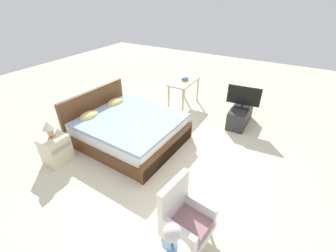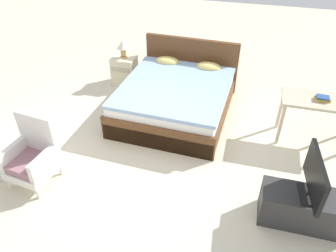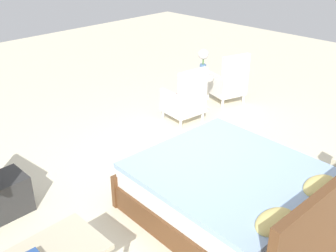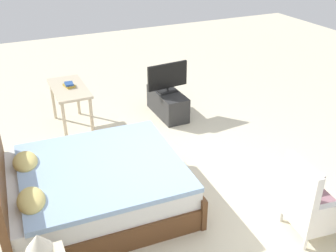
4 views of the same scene
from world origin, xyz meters
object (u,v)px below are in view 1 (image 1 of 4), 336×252
object	(u,v)px
table_lamp	(48,127)
tv_stand	(240,115)
nightstand	(56,149)
book_stack	(185,79)
flower_vase	(172,239)
armchair_by_window_right	(184,219)
tv_flatscreen	(244,97)
vanity_desk	(184,84)
bed	(128,129)

from	to	relation	value
table_lamp	tv_stand	distance (m)	4.12
nightstand	book_stack	bearing A→B (deg)	-16.08
flower_vase	armchair_by_window_right	bearing A→B (deg)	14.03
flower_vase	book_stack	distance (m)	4.57
flower_vase	book_stack	xyz separation A→B (m)	(4.14, 1.93, -0.13)
flower_vase	table_lamp	world-z (taller)	flower_vase
tv_flatscreen	armchair_by_window_right	bearing A→B (deg)	-177.19
armchair_by_window_right	book_stack	bearing A→B (deg)	26.60
armchair_by_window_right	flower_vase	distance (m)	0.79
armchair_by_window_right	vanity_desk	size ratio (longest dim) A/B	0.88
nightstand	table_lamp	xyz separation A→B (m)	(-0.00, 0.00, 0.49)
flower_vase	book_stack	bearing A→B (deg)	24.96
bed	nightstand	xyz separation A→B (m)	(-1.21, 0.72, -0.02)
bed	flower_vase	bearing A→B (deg)	-132.14
armchair_by_window_right	nightstand	bearing A→B (deg)	86.24
tv_stand	armchair_by_window_right	bearing A→B (deg)	-177.19
bed	armchair_by_window_right	world-z (taller)	bed
bed	book_stack	world-z (taller)	bed
armchair_by_window_right	book_stack	size ratio (longest dim) A/B	4.24
armchair_by_window_right	book_stack	world-z (taller)	armchair_by_window_right
tv_flatscreen	bed	bearing A→B (deg)	136.01
vanity_desk	book_stack	bearing A→B (deg)	-30.65
book_stack	tv_stand	bearing A→B (deg)	-98.14
table_lamp	vanity_desk	bearing A→B (deg)	-16.00
tv_stand	flower_vase	bearing A→B (deg)	-175.48
flower_vase	nightstand	distance (m)	3.06
flower_vase	nightstand	xyz separation A→B (m)	(0.76, 2.90, -0.61)
bed	tv_flatscreen	size ratio (longest dim) A/B	2.88
armchair_by_window_right	tv_flatscreen	xyz separation A→B (m)	(3.33, 0.16, 0.32)
tv_flatscreen	vanity_desk	xyz separation A→B (m)	(0.21, 1.63, -0.08)
flower_vase	bed	bearing A→B (deg)	47.86
nightstand	tv_flatscreen	distance (m)	4.10
tv_stand	tv_flatscreen	bearing A→B (deg)	4.94
nightstand	book_stack	distance (m)	3.55
flower_vase	tv_flatscreen	bearing A→B (deg)	4.52
nightstand	vanity_desk	world-z (taller)	vanity_desk
flower_vase	tv_flatscreen	world-z (taller)	flower_vase
armchair_by_window_right	table_lamp	xyz separation A→B (m)	(0.18, 2.76, 0.39)
table_lamp	vanity_desk	size ratio (longest dim) A/B	0.32
book_stack	tv_flatscreen	bearing A→B (deg)	-98.07
tv_stand	bed	bearing A→B (deg)	135.98
bed	book_stack	bearing A→B (deg)	-6.66
bed	book_stack	size ratio (longest dim) A/B	9.89
tv_flatscreen	flower_vase	bearing A→B (deg)	-175.48
vanity_desk	book_stack	world-z (taller)	book_stack
bed	armchair_by_window_right	xyz separation A→B (m)	(-1.39, -2.04, 0.08)
bed	table_lamp	world-z (taller)	bed
nightstand	table_lamp	world-z (taller)	table_lamp
nightstand	vanity_desk	xyz separation A→B (m)	(3.36, -0.96, 0.34)
vanity_desk	tv_stand	bearing A→B (deg)	-97.39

